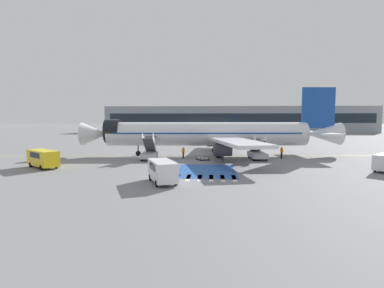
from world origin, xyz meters
TOP-DOWN VIEW (x-y plane):
  - ground_plane at (0.00, 0.00)m, footprint 600.00×600.00m
  - apron_leadline_yellow at (1.87, -0.89)m, footprint 76.64×5.66m
  - apron_stand_patch_blue at (1.87, -15.39)m, footprint 6.91×9.83m
  - apron_walkway_bar_0 at (-2.33, -19.62)m, footprint 0.44×3.60m
  - apron_walkway_bar_1 at (-1.13, -19.62)m, footprint 0.44×3.60m
  - apron_walkway_bar_2 at (0.07, -19.62)m, footprint 0.44×3.60m
  - apron_walkway_bar_3 at (1.27, -19.62)m, footprint 0.44×3.60m
  - apron_walkway_bar_4 at (2.47, -19.62)m, footprint 0.44×3.60m
  - apron_walkway_bar_5 at (3.67, -19.62)m, footprint 0.44×3.60m
  - apron_walkway_bar_6 at (4.87, -19.62)m, footprint 0.44×3.60m
  - airliner at (2.54, -0.84)m, footprint 43.11×35.11m
  - boarding_stairs_forward at (-6.81, -6.01)m, footprint 2.54×5.35m
  - boarding_stairs_aft at (9.56, -4.85)m, footprint 2.54×5.35m
  - fuel_tanker at (11.18, 24.58)m, footprint 8.76×3.68m
  - service_van_1 at (-2.25, -22.30)m, footprint 3.65×5.17m
  - service_van_2 at (-18.70, -14.37)m, footprint 5.45×4.91m
  - baggage_cart at (1.21, -5.76)m, footprint 2.25×2.94m
  - ground_crew_0 at (13.48, -3.76)m, footprint 0.44×0.48m
  - ground_crew_1 at (4.21, -6.49)m, footprint 0.48×0.36m
  - ground_crew_2 at (-1.79, -4.55)m, footprint 0.45×0.48m
  - terminal_building at (15.25, 85.51)m, footprint 118.65×12.10m

SIDE VIEW (x-z plane):
  - ground_plane at x=0.00m, z-range 0.00..0.00m
  - apron_leadline_yellow at x=1.87m, z-range 0.00..0.01m
  - apron_stand_patch_blue at x=1.87m, z-range 0.00..0.01m
  - apron_walkway_bar_0 at x=-2.33m, z-range 0.00..0.01m
  - apron_walkway_bar_1 at x=-1.13m, z-range 0.00..0.01m
  - apron_walkway_bar_2 at x=0.07m, z-range 0.00..0.01m
  - apron_walkway_bar_3 at x=1.27m, z-range 0.00..0.01m
  - apron_walkway_bar_4 at x=2.47m, z-range 0.00..0.01m
  - apron_walkway_bar_5 at x=3.67m, z-range 0.00..0.01m
  - apron_walkway_bar_6 at x=4.87m, z-range 0.00..0.01m
  - baggage_cart at x=1.21m, z-range -0.18..0.69m
  - ground_crew_1 at x=4.21m, z-range 0.12..1.73m
  - boarding_stairs_aft at x=9.56m, z-range -0.95..2.88m
  - boarding_stairs_forward at x=-6.81m, z-range -1.09..3.12m
  - ground_crew_2 at x=-1.79m, z-range 0.15..1.97m
  - ground_crew_0 at x=13.48m, z-range 0.15..1.97m
  - service_van_1 at x=-2.25m, z-range 0.21..2.37m
  - service_van_2 at x=-18.70m, z-range 0.22..2.45m
  - fuel_tanker at x=11.18m, z-range 0.02..3.62m
  - airliner at x=2.54m, z-range -2.02..9.32m
  - terminal_building at x=15.25m, z-range 0.00..11.52m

